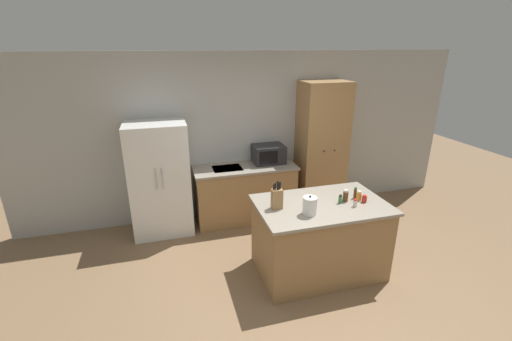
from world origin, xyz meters
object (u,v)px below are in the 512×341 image
spice_bottle_green_herb (346,196)px  kettle (310,206)px  refrigerator (160,179)px  spice_bottle_short_red (359,196)px  microwave (269,154)px  spice_bottle_amber_oil (355,193)px  spice_bottle_pale_salt (340,199)px  knife_block (277,198)px  pantry_cabinet (321,149)px  spice_bottle_tall_dark (355,203)px  spice_bottle_orange_cap (364,199)px

spice_bottle_green_herb → kettle: 0.58m
refrigerator → spice_bottle_short_red: 2.79m
kettle → spice_bottle_short_red: bearing=13.0°
microwave → spice_bottle_amber_oil: 1.73m
microwave → spice_bottle_pale_salt: (0.34, -1.70, -0.07)m
spice_bottle_green_herb → knife_block: bearing=176.8°
spice_bottle_green_herb → pantry_cabinet: bearing=73.9°
spice_bottle_pale_salt → kettle: (-0.46, -0.16, 0.05)m
spice_bottle_pale_salt → kettle: 0.49m
pantry_cabinet → microwave: size_ratio=4.41×
spice_bottle_green_herb → spice_bottle_pale_salt: (-0.08, -0.03, -0.02)m
refrigerator → spice_bottle_tall_dark: 2.76m
spice_bottle_short_red → kettle: bearing=-167.0°
kettle → microwave: bearing=86.1°
knife_block → kettle: size_ratio=1.49×
spice_bottle_tall_dark → kettle: bearing=-177.2°
spice_bottle_tall_dark → spice_bottle_orange_cap: (0.17, 0.07, -0.00)m
spice_bottle_tall_dark → spice_bottle_orange_cap: size_ratio=1.05×
spice_bottle_orange_cap → kettle: size_ratio=0.40×
spice_bottle_short_red → kettle: 0.73m
spice_bottle_orange_cap → knife_block: bearing=172.8°
spice_bottle_tall_dark → kettle: size_ratio=0.41×
microwave → spice_bottle_amber_oil: bearing=-70.6°
pantry_cabinet → spice_bottle_orange_cap: bearing=-98.8°
refrigerator → kettle: refrigerator is taller
refrigerator → spice_bottle_short_red: (2.28, -1.59, 0.15)m
spice_bottle_pale_salt → spice_bottle_green_herb: bearing=19.0°
spice_bottle_amber_oil → spice_bottle_pale_salt: 0.25m
microwave → spice_bottle_tall_dark: bearing=-76.1°
spice_bottle_orange_cap → microwave: bearing=109.5°
refrigerator → microwave: bearing=3.6°
spice_bottle_short_red → spice_bottle_pale_salt: 0.25m
spice_bottle_short_red → spice_bottle_orange_cap: spice_bottle_short_red is taller
spice_bottle_pale_salt → kettle: bearing=-161.3°
spice_bottle_tall_dark → knife_block: bearing=166.9°
spice_bottle_tall_dark → spice_bottle_pale_salt: size_ratio=0.89×
spice_bottle_amber_oil → kettle: kettle is taller
refrigerator → spice_bottle_pale_salt: size_ratio=15.93×
microwave → spice_bottle_orange_cap: microwave is taller
microwave → knife_block: bearing=-104.6°
spice_bottle_orange_cap → kettle: 0.76m
spice_bottle_short_red → microwave: bearing=109.1°
knife_block → spice_bottle_short_red: (1.01, -0.07, -0.07)m
refrigerator → spice_bottle_amber_oil: size_ratio=11.66×
pantry_cabinet → spice_bottle_tall_dark: pantry_cabinet is taller
spice_bottle_tall_dark → spice_bottle_orange_cap: 0.18m
knife_block → microwave: bearing=75.4°
spice_bottle_tall_dark → refrigerator: bearing=141.2°
pantry_cabinet → spice_bottle_short_red: pantry_cabinet is taller
knife_block → spice_bottle_pale_salt: bearing=-5.7°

